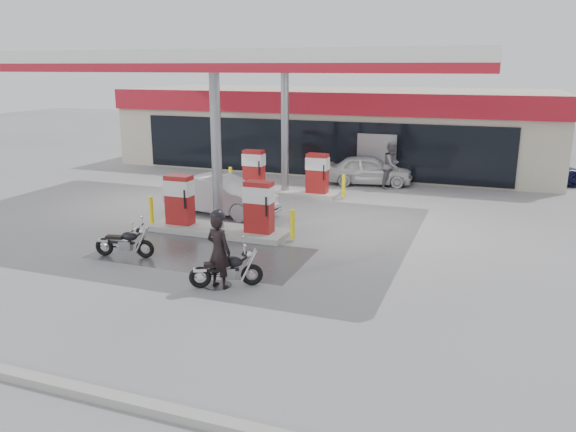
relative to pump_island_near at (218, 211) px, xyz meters
name	(u,v)px	position (x,y,z in m)	size (l,w,h in m)	color
ground	(187,252)	(0.00, -2.00, -0.71)	(90.00, 90.00, 0.00)	gray
wet_patch	(203,253)	(0.50, -2.00, -0.71)	(6.00, 3.00, 0.00)	#4C4C4F
drain_cover	(218,285)	(2.00, -4.00, -0.71)	(0.70, 0.70, 0.01)	#38383A
store_building	(337,127)	(0.01, 13.94, 1.30)	(22.00, 8.22, 4.00)	#BCB49D
canopy	(254,63)	(0.00, 3.00, 4.56)	(16.00, 10.02, 5.51)	silver
pump_island_near	(218,211)	(0.00, 0.00, 0.00)	(5.14, 1.30, 1.78)	#9E9E99
pump_island_far	(285,177)	(0.00, 6.00, 0.00)	(5.14, 1.30, 1.78)	#9E9E99
main_motorcycle	(227,271)	(2.27, -3.98, -0.30)	(1.63, 1.00, 0.92)	black
biker_main	(219,251)	(2.10, -4.07, 0.20)	(0.66, 0.44, 1.82)	black
parked_motorcycle	(125,243)	(-1.37, -2.99, -0.32)	(1.72, 0.66, 0.89)	black
sedan_white	(369,170)	(2.83, 9.20, -0.05)	(1.55, 3.85, 1.31)	silver
attendant	(392,165)	(3.92, 8.80, 0.31)	(0.99, 0.77, 2.03)	slate
hatchback_silver	(221,195)	(-1.03, 2.20, -0.02)	(1.47, 4.21, 1.39)	#A9AAB1
parked_car_left	(244,154)	(-4.60, 12.00, -0.13)	(1.64, 4.03, 1.17)	#491010
parked_car_right	(539,171)	(10.00, 12.00, -0.12)	(1.95, 4.23, 1.18)	#17194D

